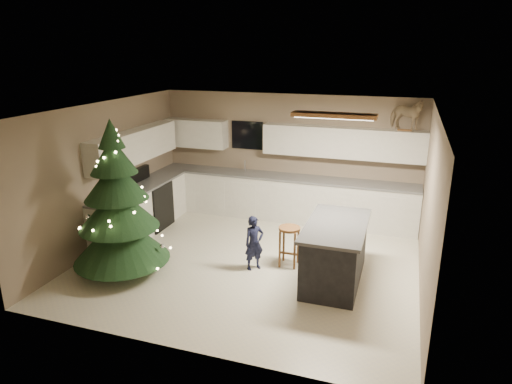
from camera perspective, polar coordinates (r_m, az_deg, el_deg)
ground_plane at (r=7.89m, az=-0.81°, el=-8.72°), size 5.50×5.50×0.00m
room_shell at (r=7.28m, az=-0.70°, el=3.69°), size 5.52×5.02×2.61m
cabinetry at (r=9.34m, az=-2.79°, el=0.54°), size 5.50×3.20×2.00m
island at (r=7.21m, az=9.84°, el=-7.43°), size 0.90×1.70×0.95m
bar_stool at (r=7.59m, az=4.18°, el=-5.59°), size 0.36×0.36×0.68m
christmas_tree at (r=7.48m, az=-16.82°, el=-2.46°), size 1.57×1.52×2.51m
toddler at (r=7.48m, az=-0.24°, el=-6.40°), size 0.39×0.39×0.91m
rocking_horse at (r=9.07m, az=18.25°, el=9.19°), size 0.74×0.53×0.59m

